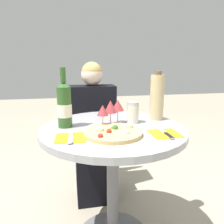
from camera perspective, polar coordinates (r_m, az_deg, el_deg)
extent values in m
cylinder|color=slate|center=(1.44, 0.26, -19.06)|extent=(0.08, 0.08, 0.72)
cylinder|color=#9E9EA3|center=(1.28, 0.28, -4.69)|extent=(0.84, 0.84, 0.04)
cylinder|color=#ADADB2|center=(2.20, -4.69, -18.41)|extent=(0.36, 0.36, 0.01)
cylinder|color=#ADADB2|center=(2.10, -4.79, -13.89)|extent=(0.06, 0.06, 0.40)
cube|color=#ADADB2|center=(2.01, -4.90, -8.43)|extent=(0.40, 0.40, 0.03)
cube|color=#ADADB2|center=(2.12, -5.59, -0.49)|extent=(0.40, 0.02, 0.45)
cube|color=black|center=(1.95, -4.24, -15.62)|extent=(0.33, 0.32, 0.43)
cube|color=black|center=(1.93, -5.06, -0.81)|extent=(0.39, 0.20, 0.52)
sphere|color=beige|center=(1.88, -5.28, 9.64)|extent=(0.18, 0.18, 0.18)
sphere|color=tan|center=(1.88, -5.29, 10.33)|extent=(0.17, 0.17, 0.17)
cylinder|color=#DBB26B|center=(1.14, 0.22, -5.44)|extent=(0.31, 0.31, 0.02)
sphere|color=#336B28|center=(1.17, 0.82, -4.10)|extent=(0.03, 0.03, 0.03)
sphere|color=beige|center=(1.20, 4.63, -3.69)|extent=(0.04, 0.04, 0.04)
sphere|color=beige|center=(1.18, -0.65, -4.09)|extent=(0.02, 0.02, 0.02)
sphere|color=beige|center=(1.14, -3.01, -4.58)|extent=(0.04, 0.04, 0.04)
sphere|color=#B22D1E|center=(1.12, -0.79, -5.06)|extent=(0.03, 0.03, 0.03)
sphere|color=beige|center=(1.11, 4.00, -5.25)|extent=(0.03, 0.03, 0.03)
sphere|color=#B22D1E|center=(1.05, -3.05, -6.27)|extent=(0.03, 0.03, 0.03)
cylinder|color=#2D5623|center=(1.28, -12.31, 1.24)|extent=(0.08, 0.08, 0.23)
cone|color=#2D5623|center=(1.26, -12.60, 7.08)|extent=(0.08, 0.08, 0.03)
cylinder|color=#2D5623|center=(1.26, -12.71, 9.43)|extent=(0.03, 0.03, 0.08)
cylinder|color=silver|center=(1.29, -12.27, 0.42)|extent=(0.08, 0.08, 0.07)
cylinder|color=tan|center=(1.45, 11.66, 3.75)|extent=(0.09, 0.09, 0.29)
cylinder|color=brown|center=(1.43, 11.95, 9.98)|extent=(0.05, 0.05, 0.02)
cylinder|color=silver|center=(1.36, 5.49, -0.49)|extent=(0.07, 0.07, 0.11)
cylinder|color=#B2B2B7|center=(1.35, 5.55, 2.24)|extent=(0.07, 0.07, 0.02)
cylinder|color=silver|center=(1.32, -0.39, -3.27)|extent=(0.06, 0.06, 0.00)
cylinder|color=silver|center=(1.31, -0.39, -1.69)|extent=(0.01, 0.01, 0.07)
cone|color=#9E383D|center=(1.30, -0.39, 1.45)|extent=(0.08, 0.08, 0.07)
cylinder|color=silver|center=(1.28, -2.40, -3.85)|extent=(0.06, 0.06, 0.00)
cylinder|color=silver|center=(1.27, -2.41, -2.32)|extent=(0.01, 0.01, 0.07)
cone|color=#9E383D|center=(1.25, -2.44, 0.50)|extent=(0.07, 0.07, 0.06)
cylinder|color=silver|center=(1.37, 1.50, -2.72)|extent=(0.06, 0.06, 0.00)
cylinder|color=silver|center=(1.36, 1.51, -1.14)|extent=(0.01, 0.01, 0.08)
cone|color=#9E383D|center=(1.34, 1.52, 1.81)|extent=(0.08, 0.08, 0.07)
cube|color=gold|center=(1.12, -10.76, -6.61)|extent=(0.16, 0.16, 0.00)
cube|color=silver|center=(1.11, -10.77, -6.39)|extent=(0.03, 0.19, 0.00)
cube|color=silver|center=(1.07, -10.75, -7.10)|extent=(0.03, 0.09, 0.00)
cube|color=gold|center=(1.19, 13.63, -5.48)|extent=(0.15, 0.15, 0.00)
cube|color=silver|center=(1.19, 13.64, -5.28)|extent=(0.02, 0.19, 0.00)
cube|color=black|center=(1.15, 14.63, -5.87)|extent=(0.02, 0.09, 0.00)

